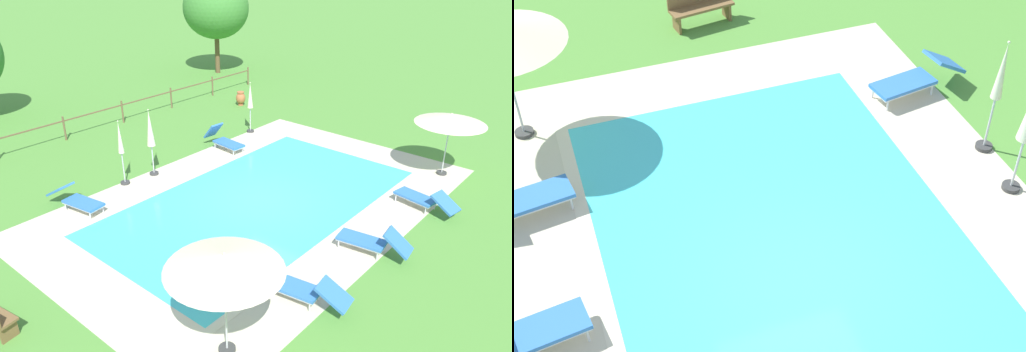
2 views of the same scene
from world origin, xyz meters
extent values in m
plane|color=#518E38|center=(0.00, 0.00, 0.00)|extent=(160.00, 160.00, 0.00)
cube|color=beige|center=(0.00, 0.00, 0.00)|extent=(13.89, 9.08, 0.01)
cube|color=#42CCD6|center=(0.00, 0.00, 0.01)|extent=(10.57, 5.77, 0.01)
cube|color=beige|center=(0.00, 3.00, 0.01)|extent=(11.05, 0.24, 0.01)
cube|color=beige|center=(0.00, -3.00, 0.01)|extent=(11.05, 0.24, 0.01)
cube|color=beige|center=(5.40, 0.00, 0.01)|extent=(0.24, 5.77, 0.01)
cube|color=beige|center=(-5.40, 0.00, 0.01)|extent=(0.24, 5.77, 0.01)
cube|color=#3370BC|center=(3.00, -3.98, 0.32)|extent=(0.82, 1.39, 0.07)
cube|color=#3370BC|center=(2.83, -4.99, 0.51)|extent=(0.73, 0.87, 0.46)
cube|color=silver|center=(3.00, -3.98, 0.26)|extent=(0.78, 1.35, 0.04)
cylinder|color=silver|center=(2.85, -3.39, 0.14)|extent=(0.04, 0.04, 0.28)
cylinder|color=silver|center=(3.35, -3.48, 0.14)|extent=(0.04, 0.04, 0.28)
cylinder|color=silver|center=(2.66, -4.48, 0.14)|extent=(0.04, 0.04, 0.28)
cylinder|color=silver|center=(3.16, -4.57, 0.14)|extent=(0.04, 0.04, 0.28)
cube|color=#3370BC|center=(-3.19, -3.72, 0.32)|extent=(0.79, 1.38, 0.07)
cube|color=#3370BC|center=(-3.03, -4.73, 0.52)|extent=(0.71, 0.85, 0.47)
cube|color=silver|center=(-3.19, -3.72, 0.26)|extent=(0.76, 1.35, 0.04)
cylinder|color=silver|center=(-3.52, -3.21, 0.14)|extent=(0.04, 0.04, 0.28)
cylinder|color=silver|center=(-3.02, -3.14, 0.14)|extent=(0.04, 0.04, 0.28)
cylinder|color=silver|center=(-3.36, -4.31, 0.14)|extent=(0.04, 0.04, 0.28)
cylinder|color=silver|center=(-2.85, -4.23, 0.14)|extent=(0.04, 0.04, 0.28)
cube|color=#3370BC|center=(-0.35, -3.93, 0.32)|extent=(0.78, 1.37, 0.07)
cube|color=#3370BC|center=(-0.21, -4.90, 0.57)|extent=(0.70, 0.79, 0.56)
cube|color=silver|center=(-0.35, -3.93, 0.26)|extent=(0.75, 1.34, 0.04)
cylinder|color=silver|center=(-0.68, -3.42, 0.14)|extent=(0.04, 0.04, 0.28)
cylinder|color=silver|center=(-0.17, -3.34, 0.14)|extent=(0.04, 0.04, 0.28)
cylinder|color=silver|center=(-0.52, -4.51, 0.14)|extent=(0.04, 0.04, 0.28)
cylinder|color=silver|center=(-0.02, -4.44, 0.14)|extent=(0.04, 0.04, 0.28)
cube|color=#3370BC|center=(2.50, 3.70, 0.32)|extent=(0.70, 1.34, 0.07)
cube|color=#3370BC|center=(2.58, 4.62, 0.63)|extent=(0.65, 0.65, 0.68)
cube|color=silver|center=(2.50, 3.70, 0.26)|extent=(0.67, 1.31, 0.04)
cylinder|color=silver|center=(2.71, 3.13, 0.14)|extent=(0.04, 0.04, 0.28)
cylinder|color=silver|center=(2.20, 3.17, 0.14)|extent=(0.04, 0.04, 0.28)
cylinder|color=silver|center=(2.80, 4.23, 0.14)|extent=(0.04, 0.04, 0.28)
cylinder|color=silver|center=(2.29, 4.27, 0.14)|extent=(0.04, 0.04, 0.28)
cube|color=#3370BC|center=(-4.07, 3.73, 0.32)|extent=(0.80, 1.38, 0.07)
cube|color=#3370BC|center=(-4.23, 4.73, 0.53)|extent=(0.71, 0.85, 0.48)
cube|color=silver|center=(-4.07, 3.73, 0.26)|extent=(0.76, 1.35, 0.04)
cylinder|color=silver|center=(-3.73, 3.22, 0.14)|extent=(0.04, 0.04, 0.28)
cylinder|color=silver|center=(-4.23, 3.14, 0.14)|extent=(0.04, 0.04, 0.28)
cylinder|color=silver|center=(-3.90, 4.32, 0.14)|extent=(0.04, 0.04, 0.28)
cylinder|color=silver|center=(-4.41, 4.23, 0.14)|extent=(0.04, 0.04, 0.28)
cylinder|color=#383838|center=(-5.43, -3.68, 0.04)|extent=(0.36, 0.36, 0.08)
cylinder|color=#B2B5B7|center=(-5.43, -3.68, 1.19)|extent=(0.04, 0.04, 2.37)
cone|color=beige|center=(-5.43, -3.68, 2.21)|extent=(2.37, 2.37, 0.36)
sphere|color=beige|center=(-5.43, -3.68, 2.40)|extent=(0.06, 0.06, 0.06)
cylinder|color=#383838|center=(5.90, -3.71, 0.04)|extent=(0.36, 0.36, 0.08)
cylinder|color=#B2B5B7|center=(5.90, -3.71, 1.13)|extent=(0.04, 0.04, 2.26)
cone|color=beige|center=(5.90, -3.71, 2.10)|extent=(2.44, 2.44, 0.34)
sphere|color=beige|center=(5.90, -3.71, 2.29)|extent=(0.06, 0.06, 0.06)
cylinder|color=#383838|center=(-2.04, 4.40, 0.04)|extent=(0.32, 0.32, 0.08)
cylinder|color=#B2B5B7|center=(-2.04, 4.40, 0.58)|extent=(0.04, 0.04, 1.17)
cone|color=beige|center=(-2.04, 4.40, 1.72)|extent=(0.20, 0.20, 1.11)
sphere|color=beige|center=(-2.04, 4.40, 2.30)|extent=(0.05, 0.05, 0.05)
cylinder|color=#383838|center=(-0.89, 4.23, 0.04)|extent=(0.32, 0.32, 0.08)
cylinder|color=#B2B5B7|center=(-0.89, 4.23, 0.56)|extent=(0.04, 0.04, 1.13)
cone|color=beige|center=(-0.89, 4.23, 1.77)|extent=(0.29, 0.29, 1.29)
sphere|color=beige|center=(-0.89, 4.23, 2.44)|extent=(0.05, 0.05, 0.05)
cylinder|color=#383838|center=(4.72, 4.47, 0.04)|extent=(0.32, 0.32, 0.08)
cylinder|color=#B2B5B7|center=(4.72, 4.47, 0.56)|extent=(0.04, 0.04, 1.12)
cone|color=beige|center=(4.72, 4.47, 1.66)|extent=(0.25, 0.25, 1.08)
sphere|color=beige|center=(4.72, 4.47, 2.22)|extent=(0.05, 0.05, 0.05)
cube|color=brown|center=(-8.17, 0.07, 0.21)|extent=(0.40, 0.12, 0.41)
cylinder|color=#B7663D|center=(7.37, 7.42, 0.04)|extent=(0.27, 0.27, 0.08)
ellipsoid|color=#B7663D|center=(7.37, 7.42, 0.38)|extent=(0.48, 0.48, 0.61)
cylinder|color=#B7663D|center=(7.37, 7.42, 0.69)|extent=(0.36, 0.36, 0.06)
cylinder|color=brown|center=(-1.11, 9.78, 0.53)|extent=(0.08, 0.08, 1.05)
cylinder|color=brown|center=(1.83, 9.78, 0.53)|extent=(0.08, 0.08, 1.05)
cylinder|color=brown|center=(4.77, 9.78, 0.53)|extent=(0.08, 0.08, 1.05)
cylinder|color=brown|center=(7.71, 9.78, 0.53)|extent=(0.08, 0.08, 1.05)
cylinder|color=brown|center=(10.66, 9.78, 0.53)|extent=(0.08, 0.08, 1.05)
cube|color=brown|center=(-1.11, 9.78, 0.85)|extent=(23.53, 0.05, 0.05)
cylinder|color=brown|center=(11.65, 13.23, 1.30)|extent=(0.30, 0.30, 2.59)
ellipsoid|color=#3D7F33|center=(11.65, 13.23, 3.97)|extent=(4.03, 4.03, 3.66)
camera|label=1|loc=(-10.96, -9.15, 7.68)|focal=34.89mm
camera|label=2|loc=(6.87, -3.13, 8.94)|focal=52.63mm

